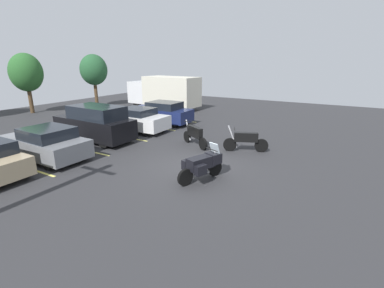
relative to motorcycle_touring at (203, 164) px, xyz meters
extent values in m
cube|color=#2D2D30|center=(0.90, 0.99, -0.69)|extent=(44.00, 44.00, 0.10)
cylinder|color=black|center=(0.60, -0.23, -0.32)|extent=(0.64, 0.34, 0.64)
cylinder|color=black|center=(-0.76, 0.29, -0.32)|extent=(0.64, 0.34, 0.64)
cube|color=black|center=(-0.08, 0.03, 0.08)|extent=(1.19, 0.82, 0.44)
cylinder|color=#B2B2B7|center=(0.49, -0.19, 0.09)|extent=(0.49, 0.25, 1.11)
cylinder|color=black|center=(0.41, -0.16, 0.48)|extent=(0.26, 0.59, 0.04)
cube|color=black|center=(0.51, -0.20, 0.12)|extent=(0.61, 0.66, 0.39)
cube|color=#B2C1CC|center=(0.55, -0.22, 0.52)|extent=(0.31, 0.47, 0.39)
cube|color=black|center=(-0.25, 0.49, -0.02)|extent=(0.50, 0.38, 0.36)
cube|color=black|center=(-0.52, -0.20, -0.02)|extent=(0.50, 0.38, 0.36)
cylinder|color=black|center=(3.77, 0.46, -0.31)|extent=(0.38, 0.65, 0.66)
cylinder|color=black|center=(4.40, -0.95, -0.31)|extent=(0.38, 0.65, 0.66)
cube|color=black|center=(4.09, -0.25, 0.10)|extent=(0.74, 1.18, 0.46)
cylinder|color=#B2B2B7|center=(3.82, 0.35, 0.11)|extent=(0.27, 0.50, 1.13)
cylinder|color=black|center=(3.86, 0.28, 0.51)|extent=(0.58, 0.28, 0.04)
cylinder|color=black|center=(4.06, 3.10, -0.33)|extent=(0.41, 0.60, 0.62)
cylinder|color=black|center=(3.26, 1.69, -0.33)|extent=(0.41, 0.60, 0.62)
cube|color=black|center=(3.66, 2.39, 0.13)|extent=(0.81, 1.17, 0.55)
cylinder|color=#B2B2B7|center=(4.00, 2.99, 0.07)|extent=(0.31, 0.47, 1.09)
cylinder|color=black|center=(3.96, 2.92, 0.58)|extent=(0.56, 0.34, 0.04)
cube|color=#EAE066|center=(-2.63, 7.55, -0.64)|extent=(0.12, 4.87, 0.01)
cube|color=#EAE066|center=(0.23, 7.55, -0.64)|extent=(0.12, 4.87, 0.01)
cube|color=#EAE066|center=(3.08, 7.55, -0.64)|extent=(0.12, 4.87, 0.01)
cube|color=#EAE066|center=(5.93, 7.55, -0.64)|extent=(0.12, 4.87, 0.01)
cube|color=#EAE066|center=(8.78, 7.55, -0.64)|extent=(0.12, 4.87, 0.01)
cylinder|color=black|center=(-3.20, 6.19, -0.30)|extent=(0.22, 0.69, 0.69)
cube|color=slate|center=(-1.42, 7.41, -0.05)|extent=(2.03, 4.40, 0.78)
cube|color=black|center=(-1.43, 7.09, 0.59)|extent=(1.82, 2.07, 0.50)
cylinder|color=black|center=(-2.21, 8.91, -0.34)|extent=(0.24, 0.61, 0.61)
cylinder|color=black|center=(-0.55, 8.86, -0.34)|extent=(0.24, 0.61, 0.61)
cylinder|color=black|center=(-2.29, 5.95, -0.34)|extent=(0.24, 0.61, 0.61)
cylinder|color=black|center=(-0.64, 5.91, -0.34)|extent=(0.24, 0.61, 0.61)
cube|color=black|center=(1.82, 7.82, 0.11)|extent=(2.03, 4.86, 1.08)
cube|color=black|center=(1.81, 7.52, 0.99)|extent=(1.82, 3.12, 0.69)
cylinder|color=black|center=(1.09, 9.48, -0.32)|extent=(0.24, 0.64, 0.63)
cylinder|color=black|center=(2.68, 9.42, -0.32)|extent=(0.24, 0.64, 0.63)
cylinder|color=black|center=(0.97, 6.22, -0.32)|extent=(0.24, 0.64, 0.63)
cylinder|color=black|center=(2.56, 6.16, -0.32)|extent=(0.24, 0.64, 0.63)
cube|color=white|center=(4.67, 7.30, 0.00)|extent=(1.88, 4.26, 0.82)
cube|color=black|center=(4.67, 7.15, 0.62)|extent=(1.72, 2.01, 0.42)
cylinder|color=black|center=(3.86, 8.74, -0.29)|extent=(0.22, 0.69, 0.69)
cylinder|color=black|center=(5.46, 8.75, -0.29)|extent=(0.22, 0.69, 0.69)
cylinder|color=black|center=(3.88, 5.85, -0.29)|extent=(0.22, 0.69, 0.69)
cylinder|color=black|center=(5.48, 5.86, -0.29)|extent=(0.22, 0.69, 0.69)
cube|color=navy|center=(7.28, 7.26, 0.01)|extent=(1.94, 4.56, 0.85)
cube|color=black|center=(7.29, 6.88, 0.67)|extent=(1.75, 2.19, 0.49)
cylinder|color=black|center=(6.46, 8.79, -0.30)|extent=(0.23, 0.69, 0.68)
cylinder|color=black|center=(8.05, 8.82, -0.30)|extent=(0.23, 0.69, 0.68)
cylinder|color=black|center=(6.51, 5.71, -0.30)|extent=(0.23, 0.69, 0.68)
cylinder|color=black|center=(8.11, 5.74, -0.30)|extent=(0.23, 0.69, 0.68)
cube|color=silver|center=(12.95, 13.46, 0.73)|extent=(2.46, 2.20, 2.02)
cube|color=beige|center=(12.62, 9.90, 1.01)|extent=(2.75, 5.34, 2.57)
cylinder|color=black|center=(11.98, 13.48, -0.19)|extent=(0.38, 0.92, 0.90)
cylinder|color=black|center=(13.90, 13.30, -0.19)|extent=(0.38, 0.92, 0.90)
cylinder|color=black|center=(11.55, 8.85, -0.19)|extent=(0.38, 0.92, 0.90)
cylinder|color=black|center=(13.47, 8.67, -0.19)|extent=(0.38, 0.92, 0.90)
cylinder|color=#4C3823|center=(10.35, 17.18, 0.39)|extent=(0.31, 0.31, 2.06)
ellipsoid|color=#23512D|center=(10.35, 17.18, 2.84)|extent=(2.52, 2.52, 2.85)
cylinder|color=#4C3823|center=(5.09, 19.26, 0.27)|extent=(0.32, 0.32, 1.82)
ellipsoid|color=#285B28|center=(5.09, 19.26, 2.74)|extent=(2.60, 2.60, 3.12)
camera|label=1|loc=(-8.62, -4.51, 3.71)|focal=26.04mm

